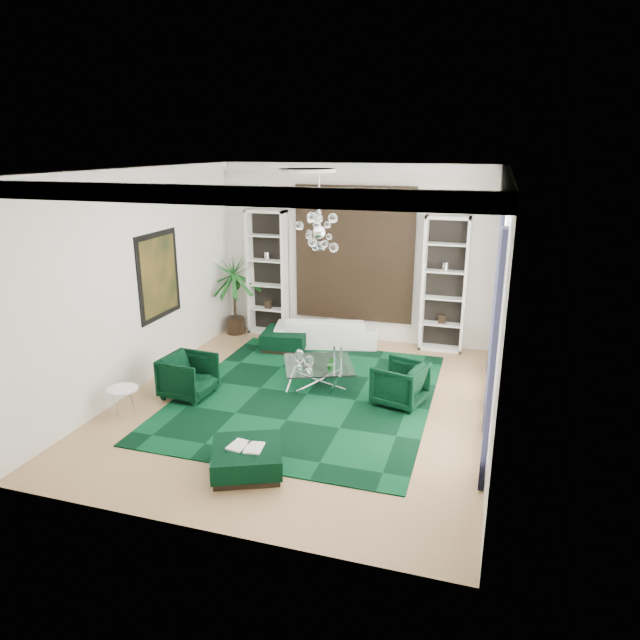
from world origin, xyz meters
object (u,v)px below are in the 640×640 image
(ottoman_side, at_px, (286,340))
(ottoman_front, at_px, (247,459))
(side_table, at_px, (124,403))
(sofa, at_px, (326,331))
(armchair_left, at_px, (188,376))
(coffee_table, at_px, (319,374))
(palm, at_px, (234,286))
(armchair_right, at_px, (400,384))

(ottoman_side, xyz_separation_m, ottoman_front, (1.17, -4.62, -0.02))
(ottoman_front, xyz_separation_m, side_table, (-2.53, 0.92, 0.05))
(sofa, relative_size, armchair_left, 2.68)
(armchair_left, xyz_separation_m, side_table, (-0.61, -0.98, -0.14))
(coffee_table, relative_size, ottoman_side, 1.30)
(ottoman_side, distance_m, palm, 1.85)
(ottoman_front, height_order, palm, palm)
(armchair_left, distance_m, ottoman_front, 2.71)
(armchair_left, height_order, armchair_right, armchair_left)
(sofa, bearing_deg, armchair_left, 51.67)
(armchair_right, height_order, palm, palm)
(sofa, xyz_separation_m, ottoman_side, (-0.75, -0.49, -0.11))
(coffee_table, xyz_separation_m, ottoman_front, (-0.06, -3.01, -0.02))
(side_table, bearing_deg, armchair_left, 58.22)
(sofa, height_order, armchair_right, armchair_right)
(armchair_left, relative_size, palm, 0.36)
(ottoman_front, relative_size, side_table, 1.86)
(armchair_left, height_order, coffee_table, armchair_left)
(ottoman_side, bearing_deg, armchair_left, -105.55)
(coffee_table, xyz_separation_m, palm, (-2.69, 2.26, 0.92))
(ottoman_side, bearing_deg, sofa, 33.15)
(armchair_right, distance_m, ottoman_front, 3.10)
(armchair_left, bearing_deg, palm, 16.12)
(ottoman_front, height_order, side_table, side_table)
(armchair_left, relative_size, side_table, 1.68)
(sofa, bearing_deg, armchair_right, 115.97)
(armchair_right, relative_size, ottoman_front, 0.88)
(sofa, xyz_separation_m, armchair_left, (-1.51, -3.21, 0.05))
(palm, bearing_deg, ottoman_side, -23.96)
(coffee_table, height_order, side_table, side_table)
(armchair_left, distance_m, coffee_table, 2.28)
(armchair_right, bearing_deg, armchair_left, -62.35)
(palm, bearing_deg, armchair_right, -31.81)
(armchair_left, xyz_separation_m, palm, (-0.71, 3.37, 0.76))
(sofa, xyz_separation_m, armchair_right, (2.00, -2.45, 0.04))
(armchair_left, relative_size, armchair_right, 1.02)
(armchair_right, relative_size, side_table, 1.64)
(sofa, relative_size, armchair_right, 2.75)
(sofa, xyz_separation_m, coffee_table, (0.48, -2.10, -0.11))
(sofa, distance_m, armchair_right, 3.16)
(armchair_left, distance_m, armchair_right, 3.58)
(sofa, height_order, ottoman_side, sofa)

